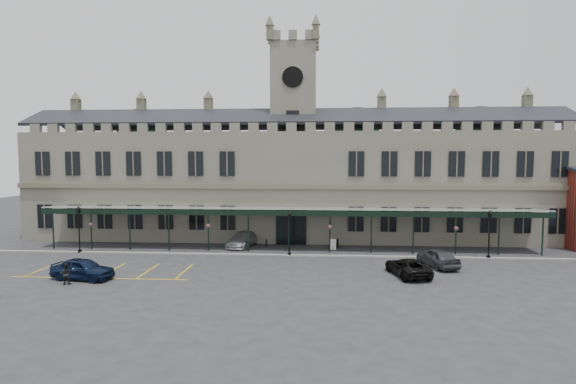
# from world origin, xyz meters

# --- Properties ---
(ground) EXTENTS (140.00, 140.00, 0.00)m
(ground) POSITION_xyz_m (0.00, 0.00, 0.00)
(ground) COLOR #2B2B2E
(station_building) EXTENTS (60.00, 10.36, 17.30)m
(station_building) POSITION_xyz_m (0.00, 15.91, 6.47)
(station_building) COLOR #5F5C4F
(station_building) RESTS_ON ground
(clock_tower) EXTENTS (5.60, 5.60, 24.80)m
(clock_tower) POSITION_xyz_m (0.00, 16.00, 13.11)
(clock_tower) COLOR #5F5C4F
(clock_tower) RESTS_ON ground
(canopy) EXTENTS (50.00, 4.10, 4.30)m
(canopy) POSITION_xyz_m (0.00, 7.46, 2.40)
(canopy) COLOR #8C9E93
(canopy) RESTS_ON ground
(kerb) EXTENTS (60.00, 0.40, 0.12)m
(kerb) POSITION_xyz_m (0.00, 5.50, 0.06)
(kerb) COLOR gray
(kerb) RESTS_ON ground
(parking_markings) EXTENTS (16.00, 6.00, 0.01)m
(parking_markings) POSITION_xyz_m (-14.00, -1.50, 0.00)
(parking_markings) COLOR gold
(parking_markings) RESTS_ON ground
(tree_behind_left) EXTENTS (6.00, 6.00, 16.00)m
(tree_behind_left) POSITION_xyz_m (-22.00, 25.00, 12.81)
(tree_behind_left) COLOR #332314
(tree_behind_left) RESTS_ON ground
(tree_behind_mid) EXTENTS (6.00, 6.00, 16.00)m
(tree_behind_mid) POSITION_xyz_m (8.00, 25.00, 12.81)
(tree_behind_mid) COLOR #332314
(tree_behind_mid) RESTS_ON ground
(tree_behind_right) EXTENTS (6.00, 6.00, 16.00)m
(tree_behind_right) POSITION_xyz_m (24.00, 25.00, 12.81)
(tree_behind_right) COLOR #332314
(tree_behind_right) RESTS_ON ground
(lamp_post_left) EXTENTS (0.44, 0.44, 4.60)m
(lamp_post_left) POSITION_xyz_m (-20.29, 5.46, 2.73)
(lamp_post_left) COLOR black
(lamp_post_left) RESTS_ON ground
(lamp_post_mid) EXTENTS (0.41, 0.41, 4.29)m
(lamp_post_mid) POSITION_xyz_m (0.17, 5.47, 2.54)
(lamp_post_mid) COLOR black
(lamp_post_mid) RESTS_ON ground
(lamp_post_right) EXTENTS (0.43, 0.43, 4.52)m
(lamp_post_right) POSITION_xyz_m (18.45, 5.47, 2.68)
(lamp_post_right) COLOR black
(lamp_post_right) RESTS_ON ground
(traffic_cone) EXTENTS (0.46, 0.46, 0.74)m
(traffic_cone) POSITION_xyz_m (9.47, 0.80, 0.36)
(traffic_cone) COLOR #F35007
(traffic_cone) RESTS_ON ground
(sign_board) EXTENTS (0.62, 0.22, 1.09)m
(sign_board) POSITION_xyz_m (4.35, 8.49, 0.53)
(sign_board) COLOR black
(sign_board) RESTS_ON ground
(bollard_left) EXTENTS (0.14, 0.14, 0.81)m
(bollard_left) POSITION_xyz_m (-2.49, 9.46, 0.41)
(bollard_left) COLOR black
(bollard_left) RESTS_ON ground
(bollard_right) EXTENTS (0.17, 0.17, 0.94)m
(bollard_right) POSITION_xyz_m (4.87, 9.62, 0.47)
(bollard_right) COLOR black
(bollard_right) RESTS_ON ground
(car_left_a) EXTENTS (5.03, 2.67, 1.63)m
(car_left_a) POSITION_xyz_m (-15.00, -3.75, 0.81)
(car_left_a) COLOR black
(car_left_a) RESTS_ON ground
(car_taxi) EXTENTS (3.20, 5.53, 1.51)m
(car_taxi) POSITION_xyz_m (-5.00, 9.65, 0.75)
(car_taxi) COLOR #9C9FA4
(car_taxi) RESTS_ON ground
(car_van) EXTENTS (3.31, 5.29, 1.37)m
(car_van) POSITION_xyz_m (9.89, -0.97, 0.68)
(car_van) COLOR black
(car_van) RESTS_ON ground
(car_right_a) EXTENTS (3.10, 5.02, 1.59)m
(car_right_a) POSITION_xyz_m (13.00, 2.12, 0.80)
(car_right_a) COLOR #36393D
(car_right_a) RESTS_ON ground
(person_b) EXTENTS (0.90, 0.79, 1.56)m
(person_b) POSITION_xyz_m (-15.53, -5.14, 0.78)
(person_b) COLOR black
(person_b) RESTS_ON ground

